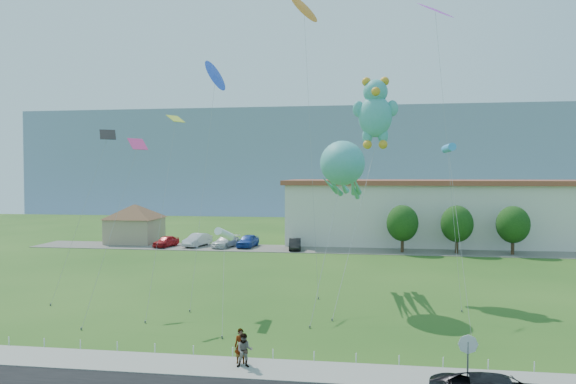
{
  "coord_description": "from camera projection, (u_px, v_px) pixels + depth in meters",
  "views": [
    {
      "loc": [
        5.12,
        -25.52,
        8.98
      ],
      "look_at": [
        0.44,
        8.0,
        7.8
      ],
      "focal_mm": 32.0,
      "sensor_mm": 36.0,
      "label": 1
    }
  ],
  "objects": [
    {
      "name": "warehouse",
      "position": [
        523.0,
        212.0,
        66.09
      ],
      "size": [
        61.0,
        15.0,
        8.2
      ],
      "color": "beige",
      "rests_on": "ground"
    },
    {
      "name": "parked_car_silver",
      "position": [
        197.0,
        240.0,
        63.46
      ],
      "size": [
        2.72,
        4.94,
        1.54
      ],
      "primitive_type": "imported",
      "rotation": [
        0.0,
        0.0,
        -0.24
      ],
      "color": "#BBB9C0",
      "rests_on": "parking_strip"
    },
    {
      "name": "parked_car_red",
      "position": [
        166.0,
        241.0,
        62.98
      ],
      "size": [
        2.5,
        4.23,
        1.35
      ],
      "primitive_type": "imported",
      "rotation": [
        0.0,
        0.0,
        -0.24
      ],
      "color": "#B5161B",
      "rests_on": "parking_strip"
    },
    {
      "name": "small_kite_pink",
      "position": [
        132.0,
        162.0,
        33.48
      ],
      "size": [
        1.96,
        5.75,
        11.41
      ],
      "color": "#F5367D",
      "rests_on": "ground"
    },
    {
      "name": "tree_near",
      "position": [
        402.0,
        223.0,
        58.43
      ],
      "size": [
        3.6,
        3.6,
        5.47
      ],
      "color": "#3F2B19",
      "rests_on": "ground"
    },
    {
      "name": "small_kite_yellow",
      "position": [
        172.0,
        140.0,
        37.57
      ],
      "size": [
        1.67,
        8.76,
        13.58
      ],
      "color": "#BACC30",
      "rests_on": "ground"
    },
    {
      "name": "parked_car_white",
      "position": [
        226.0,
        242.0,
        62.71
      ],
      "size": [
        3.05,
        4.96,
        1.34
      ],
      "primitive_type": "imported",
      "rotation": [
        0.0,
        0.0,
        -0.27
      ],
      "color": "silver",
      "rests_on": "parking_strip"
    },
    {
      "name": "parking_strip",
      "position": [
        316.0,
        249.0,
        60.92
      ],
      "size": [
        70.0,
        6.0,
        0.06
      ],
      "primitive_type": "cube",
      "color": "#59544C",
      "rests_on": "ground"
    },
    {
      "name": "small_kite_cyan",
      "position": [
        449.0,
        149.0,
        32.4
      ],
      "size": [
        0.55,
        7.65,
        11.08
      ],
      "color": "#3398E7",
      "rests_on": "ground"
    },
    {
      "name": "rope_fence",
      "position": [
        253.0,
        353.0,
        24.98
      ],
      "size": [
        26.05,
        0.05,
        0.5
      ],
      "color": "white",
      "rests_on": "ground"
    },
    {
      "name": "pedestrian_left",
      "position": [
        241.0,
        346.0,
        24.04
      ],
      "size": [
        0.64,
        0.46,
        1.63
      ],
      "primitive_type": "imported",
      "rotation": [
        0.0,
        0.0,
        0.12
      ],
      "color": "gray",
      "rests_on": "sidewalk"
    },
    {
      "name": "octopus_kite",
      "position": [
        343.0,
        171.0,
        37.04
      ],
      "size": [
        3.26,
        12.88,
        11.34
      ],
      "color": "teal",
      "rests_on": "ground"
    },
    {
      "name": "small_kite_orange",
      "position": [
        304.0,
        16.0,
        42.08
      ],
      "size": [
        2.67,
        6.81,
        23.32
      ],
      "color": "orange",
      "rests_on": "ground"
    },
    {
      "name": "small_kite_blue",
      "position": [
        215.0,
        80.0,
        40.05
      ],
      "size": [
        1.8,
        8.19,
        17.42
      ],
      "color": "blue",
      "rests_on": "ground"
    },
    {
      "name": "hill_ridge",
      "position": [
        341.0,
        162.0,
        144.62
      ],
      "size": [
        160.0,
        50.0,
        25.0
      ],
      "primitive_type": "cube",
      "color": "gray",
      "rests_on": "ground"
    },
    {
      "name": "stop_sign",
      "position": [
        468.0,
        350.0,
        20.74
      ],
      "size": [
        0.8,
        0.07,
        2.5
      ],
      "color": "slate",
      "rests_on": "ground"
    },
    {
      "name": "small_kite_white",
      "position": [
        225.0,
        235.0,
        32.96
      ],
      "size": [
        1.5,
        6.26,
        5.56
      ],
      "color": "white",
      "rests_on": "ground"
    },
    {
      "name": "tree_far",
      "position": [
        513.0,
        225.0,
        56.77
      ],
      "size": [
        3.6,
        3.6,
        5.47
      ],
      "color": "#3F2B19",
      "rests_on": "ground"
    },
    {
      "name": "small_kite_black",
      "position": [
        102.0,
        153.0,
        37.15
      ],
      "size": [
        3.31,
        3.97,
        12.3
      ],
      "color": "black",
      "rests_on": "ground"
    },
    {
      "name": "small_kite_purple",
      "position": [
        436.0,
        17.0,
        38.83
      ],
      "size": [
        1.94,
        7.03,
        22.17
      ],
      "color": "#CB34D3",
      "rests_on": "ground"
    },
    {
      "name": "parked_car_blue",
      "position": [
        248.0,
        241.0,
        62.76
      ],
      "size": [
        2.31,
        4.65,
        1.52
      ],
      "primitive_type": "imported",
      "rotation": [
        0.0,
        0.0,
        -0.12
      ],
      "color": "#1C3D9B",
      "rests_on": "parking_strip"
    },
    {
      "name": "teddy_bear_kite",
      "position": [
        375.0,
        111.0,
        40.87
      ],
      "size": [
        4.69,
        11.71,
        16.72
      ],
      "color": "teal",
      "rests_on": "ground"
    },
    {
      "name": "pedestrian_right",
      "position": [
        245.0,
        350.0,
        23.56
      ],
      "size": [
        0.84,
        0.7,
        1.55
      ],
      "primitive_type": "imported",
      "rotation": [
        0.0,
        0.0,
        0.15
      ],
      "color": "gray",
      "rests_on": "sidewalk"
    },
    {
      "name": "parked_car_black",
      "position": [
        295.0,
        244.0,
        60.58
      ],
      "size": [
        1.82,
        4.1,
        1.31
      ],
      "primitive_type": "imported",
      "rotation": [
        0.0,
        0.0,
        0.11
      ],
      "color": "black",
      "rests_on": "parking_strip"
    },
    {
      "name": "sidewalk",
      "position": [
        246.0,
        368.0,
        23.55
      ],
      "size": [
        80.0,
        2.5,
        0.1
      ],
      "primitive_type": "cube",
      "color": "gray",
      "rests_on": "ground"
    },
    {
      "name": "ground",
      "position": [
        258.0,
        349.0,
        26.28
      ],
      "size": [
        160.0,
        160.0,
        0.0
      ],
      "primitive_type": "plane",
      "color": "#214B15",
      "rests_on": "ground"
    },
    {
      "name": "pavilion",
      "position": [
        135.0,
        220.0,
        67.1
      ],
      "size": [
        9.2,
        9.2,
        5.0
      ],
      "color": "tan",
      "rests_on": "ground"
    },
    {
      "name": "tree_mid",
      "position": [
        457.0,
        224.0,
        57.6
      ],
      "size": [
        3.6,
        3.6,
        5.47
      ],
      "color": "#3F2B19",
      "rests_on": "ground"
    }
  ]
}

